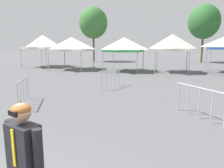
# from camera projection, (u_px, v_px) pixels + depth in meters

# --- Properties ---
(canopy_tent_far_right) EXTENTS (3.77, 3.77, 3.56)m
(canopy_tent_far_right) POSITION_uv_depth(u_px,v_px,m) (43.00, 42.00, 23.94)
(canopy_tent_far_right) COLOR #9E9EA3
(canopy_tent_far_right) RESTS_ON ground
(canopy_tent_right_of_center) EXTENTS (3.69, 3.69, 3.21)m
(canopy_tent_right_of_center) POSITION_uv_depth(u_px,v_px,m) (72.00, 44.00, 21.21)
(canopy_tent_right_of_center) COLOR #9E9EA3
(canopy_tent_right_of_center) RESTS_ON ground
(canopy_tent_behind_left) EXTENTS (3.27, 3.27, 3.14)m
(canopy_tent_behind_left) POSITION_uv_depth(u_px,v_px,m) (124.00, 45.00, 19.78)
(canopy_tent_behind_left) COLOR #9E9EA3
(canopy_tent_behind_left) RESTS_ON ground
(canopy_tent_left_of_center) EXTENTS (3.05, 3.05, 3.40)m
(canopy_tent_left_of_center) POSITION_uv_depth(u_px,v_px,m) (173.00, 42.00, 19.01)
(canopy_tent_left_of_center) COLOR #9E9EA3
(canopy_tent_left_of_center) RESTS_ON ground
(person_foreground) EXTENTS (0.63, 0.35, 1.78)m
(person_foreground) POSITION_uv_depth(u_px,v_px,m) (25.00, 162.00, 2.63)
(person_foreground) COLOR #33384C
(person_foreground) RESTS_ON ground
(tree_behind_tents_center) EXTENTS (4.25, 4.25, 7.93)m
(tree_behind_tents_center) POSITION_uv_depth(u_px,v_px,m) (204.00, 22.00, 29.26)
(tree_behind_tents_center) COLOR brown
(tree_behind_tents_center) RESTS_ON ground
(tree_behind_tents_left) EXTENTS (4.13, 4.13, 7.90)m
(tree_behind_tents_left) POSITION_uv_depth(u_px,v_px,m) (93.00, 23.00, 31.09)
(tree_behind_tents_left) COLOR brown
(tree_behind_tents_left) RESTS_ON ground
(crowd_barrier_near_person) EXTENTS (1.05, 1.87, 1.08)m
(crowd_barrier_near_person) POSITION_uv_depth(u_px,v_px,m) (23.00, 87.00, 8.80)
(crowd_barrier_near_person) COLOR #B7BABF
(crowd_barrier_near_person) RESTS_ON ground
(crowd_barrier_by_lift) EXTENTS (1.43, 1.60, 1.08)m
(crowd_barrier_by_lift) POSITION_uv_depth(u_px,v_px,m) (200.00, 97.00, 7.09)
(crowd_barrier_by_lift) COLOR #B7BABF
(crowd_barrier_by_lift) RESTS_ON ground
(crowd_barrier_mid_lot) EXTENTS (0.53, 2.05, 1.08)m
(crowd_barrier_mid_lot) POSITION_uv_depth(u_px,v_px,m) (111.00, 75.00, 12.29)
(crowd_barrier_mid_lot) COLOR #B7BABF
(crowd_barrier_mid_lot) RESTS_ON ground
(traffic_cone_lot_center) EXTENTS (0.32, 0.32, 0.52)m
(traffic_cone_lot_center) POSITION_uv_depth(u_px,v_px,m) (21.00, 107.00, 7.69)
(traffic_cone_lot_center) COLOR orange
(traffic_cone_lot_center) RESTS_ON ground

